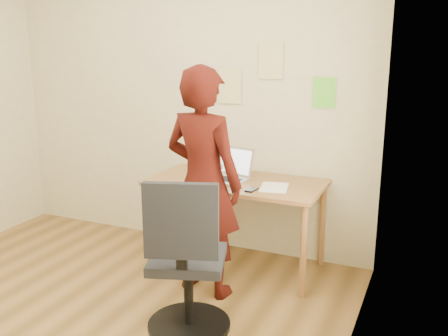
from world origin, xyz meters
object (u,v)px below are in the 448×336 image
at_px(laptop, 228,173).
at_px(person, 203,183).
at_px(office_chair, 186,269).
at_px(phone, 252,190).
at_px(desk, 236,191).

relative_size(laptop, person, 0.24).
bearing_deg(office_chair, phone, 63.93).
distance_m(phone, office_chair, 0.90).
relative_size(desk, person, 0.83).
bearing_deg(phone, laptop, 147.30).
bearing_deg(office_chair, desk, 76.93).
height_order(phone, office_chair, office_chair).
bearing_deg(desk, laptop, 164.63).
height_order(laptop, person, person).
bearing_deg(desk, phone, -44.56).
height_order(desk, laptop, laptop).
bearing_deg(person, laptop, -79.24).
xyz_separation_m(phone, office_chair, (-0.11, -0.85, -0.30)).
bearing_deg(desk, person, -96.42).
xyz_separation_m(phone, person, (-0.27, -0.28, 0.09)).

